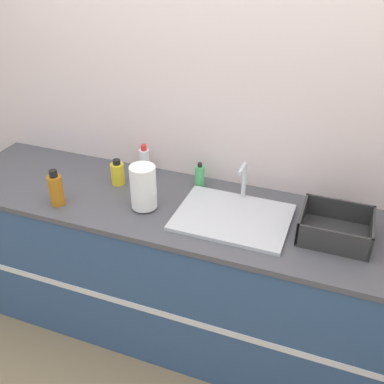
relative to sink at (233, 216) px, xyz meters
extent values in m
plane|color=#937A56|center=(-0.37, -0.32, -0.94)|extent=(12.00, 12.00, 0.00)
cube|color=silver|center=(-0.37, 0.39, 0.36)|extent=(4.97, 0.06, 2.60)
cube|color=#33517A|center=(-0.37, 0.02, -0.49)|extent=(2.57, 0.68, 0.89)
cube|color=white|center=(-0.37, -0.32, -0.49)|extent=(2.57, 0.01, 0.04)
cube|color=#4C4C51|center=(-0.37, 0.02, -0.03)|extent=(2.59, 0.70, 0.03)
cube|color=silver|center=(0.00, -0.01, 0.00)|extent=(0.58, 0.44, 0.02)
cylinder|color=silver|center=(0.00, 0.19, 0.11)|extent=(0.02, 0.02, 0.20)
cylinder|color=silver|center=(0.00, 0.13, 0.21)|extent=(0.02, 0.11, 0.02)
cylinder|color=#4C4C51|center=(-0.47, -0.07, -0.01)|extent=(0.10, 0.10, 0.01)
cylinder|color=white|center=(-0.47, -0.07, 0.11)|extent=(0.14, 0.14, 0.24)
cube|color=#2D2D2D|center=(0.50, 0.03, -0.01)|extent=(0.34, 0.29, 0.01)
cube|color=#2D2D2D|center=(0.50, -0.11, 0.05)|extent=(0.34, 0.01, 0.11)
cube|color=#2D2D2D|center=(0.50, 0.17, 0.05)|extent=(0.34, 0.01, 0.11)
cube|color=#2D2D2D|center=(0.34, 0.03, 0.05)|extent=(0.01, 0.29, 0.11)
cube|color=#2D2D2D|center=(0.66, 0.03, 0.05)|extent=(0.01, 0.29, 0.11)
cylinder|color=white|center=(-0.64, 0.28, 0.06)|extent=(0.06, 0.06, 0.15)
cylinder|color=red|center=(-0.64, 0.28, 0.15)|extent=(0.03, 0.03, 0.03)
cylinder|color=yellow|center=(-0.72, 0.11, 0.05)|extent=(0.08, 0.08, 0.13)
cylinder|color=black|center=(-0.72, 0.11, 0.13)|extent=(0.04, 0.04, 0.03)
cylinder|color=#B26B19|center=(-0.92, -0.20, 0.07)|extent=(0.08, 0.08, 0.17)
cylinder|color=black|center=(-0.92, -0.20, 0.17)|extent=(0.04, 0.04, 0.04)
cylinder|color=#4CB266|center=(-0.27, 0.25, 0.05)|extent=(0.05, 0.05, 0.13)
cylinder|color=black|center=(-0.27, 0.25, 0.12)|extent=(0.02, 0.02, 0.02)
camera|label=1|loc=(0.48, -1.85, 1.30)|focal=42.00mm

